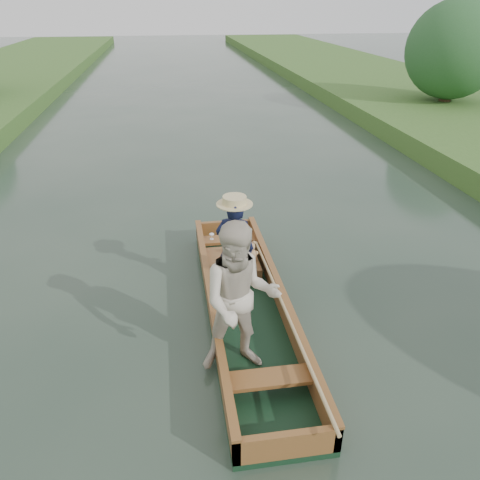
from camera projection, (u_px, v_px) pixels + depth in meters
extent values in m
plane|color=#283D30|center=(246.00, 316.00, 6.87)|extent=(120.00, 120.00, 0.00)
cylinder|color=#47331E|center=(447.00, 90.00, 18.03)|extent=(0.44, 0.44, 2.06)
sphere|color=#1F4F21|center=(454.00, 50.00, 17.37)|extent=(3.55, 3.55, 3.55)
sphere|color=#1F4F21|center=(462.00, 60.00, 17.90)|extent=(2.20, 2.20, 2.20)
cube|color=#13311C|center=(246.00, 314.00, 6.85)|extent=(1.10, 5.00, 0.08)
cube|color=brown|center=(211.00, 305.00, 6.69)|extent=(0.08, 5.00, 0.32)
cube|color=brown|center=(281.00, 299.00, 6.83)|extent=(0.08, 5.00, 0.32)
cube|color=brown|center=(225.00, 229.00, 8.92)|extent=(1.10, 0.08, 0.32)
cube|color=brown|center=(287.00, 445.00, 4.60)|extent=(1.10, 0.08, 0.32)
cube|color=brown|center=(211.00, 295.00, 6.61)|extent=(0.10, 5.00, 0.04)
cube|color=brown|center=(281.00, 289.00, 6.75)|extent=(0.10, 5.00, 0.04)
cube|color=brown|center=(229.00, 239.00, 8.40)|extent=(0.94, 0.30, 0.05)
cube|color=brown|center=(269.00, 378.00, 5.33)|extent=(0.94, 0.30, 0.05)
imported|color=#111738|center=(235.00, 248.00, 6.92)|extent=(0.66, 0.55, 1.56)
cylinder|color=beige|center=(235.00, 202.00, 6.58)|extent=(0.52, 0.52, 0.12)
imported|color=beige|center=(240.00, 300.00, 5.40)|extent=(0.97, 0.77, 1.94)
cube|color=brown|center=(232.00, 264.00, 7.82)|extent=(0.85, 0.90, 0.22)
sphere|color=tan|center=(250.00, 254.00, 7.67)|extent=(0.21, 0.21, 0.21)
sphere|color=tan|center=(251.00, 246.00, 7.59)|extent=(0.15, 0.15, 0.15)
sphere|color=tan|center=(247.00, 243.00, 7.55)|extent=(0.06, 0.06, 0.06)
sphere|color=tan|center=(254.00, 242.00, 7.57)|extent=(0.06, 0.06, 0.06)
sphere|color=tan|center=(251.00, 249.00, 7.55)|extent=(0.06, 0.06, 0.06)
sphere|color=tan|center=(245.00, 254.00, 7.63)|extent=(0.07, 0.07, 0.07)
sphere|color=tan|center=(256.00, 253.00, 7.65)|extent=(0.07, 0.07, 0.07)
sphere|color=tan|center=(248.00, 260.00, 7.68)|extent=(0.08, 0.08, 0.08)
sphere|color=tan|center=(254.00, 260.00, 7.69)|extent=(0.08, 0.08, 0.08)
cylinder|color=silver|center=(212.00, 239.00, 8.34)|extent=(0.07, 0.07, 0.01)
cylinder|color=silver|center=(212.00, 237.00, 8.33)|extent=(0.01, 0.01, 0.08)
ellipsoid|color=silver|center=(212.00, 234.00, 8.30)|extent=(0.09, 0.09, 0.05)
cylinder|color=tan|center=(285.00, 310.00, 6.22)|extent=(0.04, 4.21, 0.19)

